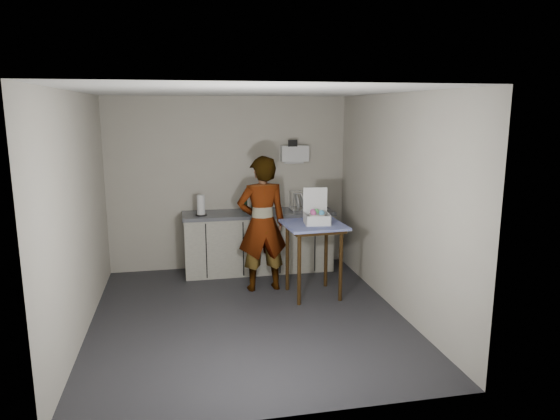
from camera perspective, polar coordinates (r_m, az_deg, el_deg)
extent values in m
plane|color=#26262B|center=(6.04, -3.66, -12.08)|extent=(4.00, 4.00, 0.00)
cube|color=beige|center=(7.60, -5.84, 2.99)|extent=(3.60, 0.02, 2.60)
cube|color=beige|center=(6.14, 12.95, 0.74)|extent=(0.02, 4.00, 2.60)
cube|color=beige|center=(5.71, -21.94, -0.62)|extent=(0.02, 4.00, 2.60)
cube|color=white|center=(5.54, -4.01, 13.33)|extent=(3.60, 4.00, 0.01)
cube|color=black|center=(7.66, -2.43, -6.59)|extent=(2.20, 0.52, 0.08)
cube|color=beige|center=(7.55, -2.45, -3.77)|extent=(2.20, 0.58, 0.86)
cube|color=#51535C|center=(7.44, -2.48, -0.39)|extent=(2.24, 0.62, 0.05)
cube|color=black|center=(7.19, -8.42, -4.66)|extent=(0.02, 0.01, 0.80)
cube|color=black|center=(7.23, -4.21, -4.47)|extent=(0.02, 0.01, 0.80)
cube|color=black|center=(7.32, 0.00, -4.25)|extent=(0.01, 0.01, 0.80)
cube|color=black|center=(7.44, 4.01, -4.02)|extent=(0.02, 0.01, 0.80)
cube|color=white|center=(7.64, 1.68, 6.49)|extent=(0.42, 0.16, 0.24)
cube|color=white|center=(7.70, 1.59, 5.49)|extent=(0.30, 0.06, 0.04)
cube|color=black|center=(7.53, 1.46, 7.64)|extent=(0.14, 0.02, 0.10)
cylinder|color=#33210B|center=(6.23, 2.20, -6.94)|extent=(0.05, 0.05, 0.89)
cylinder|color=#33210B|center=(6.40, 6.95, -6.51)|extent=(0.05, 0.05, 0.89)
cylinder|color=#33210B|center=(6.73, 0.84, -5.52)|extent=(0.05, 0.05, 0.89)
cylinder|color=#33210B|center=(6.89, 5.27, -5.16)|extent=(0.05, 0.05, 0.89)
cube|color=#33210B|center=(6.43, 3.87, -2.03)|extent=(0.70, 0.70, 0.04)
cube|color=#1C2FA9|center=(6.42, 3.88, -1.70)|extent=(0.79, 0.79, 0.03)
imported|color=#B2A593|center=(6.64, -2.06, -1.61)|extent=(0.69, 0.48, 1.82)
imported|color=black|center=(7.31, -2.94, 0.67)|extent=(0.14, 0.14, 0.27)
cylinder|color=red|center=(7.43, -2.46, 0.30)|extent=(0.07, 0.07, 0.13)
cylinder|color=black|center=(7.46, -4.04, 0.82)|extent=(0.07, 0.07, 0.25)
cylinder|color=black|center=(7.27, -8.98, -0.54)|extent=(0.17, 0.17, 0.02)
cylinder|color=white|center=(7.24, -9.02, 0.61)|extent=(0.11, 0.11, 0.28)
cube|color=silver|center=(7.58, 2.70, 0.10)|extent=(0.41, 0.30, 0.02)
cylinder|color=silver|center=(7.38, 1.58, 0.93)|extent=(0.01, 0.01, 0.26)
cylinder|color=silver|center=(7.47, 4.31, 1.03)|extent=(0.01, 0.01, 0.26)
cylinder|color=silver|center=(7.64, 1.14, 1.28)|extent=(0.01, 0.01, 0.26)
cylinder|color=silver|center=(7.72, 3.78, 1.37)|extent=(0.01, 0.01, 0.26)
cylinder|color=white|center=(7.53, 1.96, 0.98)|extent=(0.05, 0.22, 0.22)
cylinder|color=white|center=(7.55, 2.56, 1.00)|extent=(0.05, 0.22, 0.22)
cylinder|color=white|center=(7.57, 3.15, 1.02)|extent=(0.05, 0.22, 0.22)
cube|color=white|center=(6.42, 4.24, -1.51)|extent=(0.35, 0.35, 0.01)
cube|color=white|center=(6.25, 4.48, -1.25)|extent=(0.31, 0.04, 0.12)
cube|color=white|center=(6.55, 4.03, -0.67)|extent=(0.31, 0.04, 0.12)
cube|color=white|center=(6.38, 2.90, -0.98)|extent=(0.04, 0.31, 0.12)
cube|color=white|center=(6.43, 5.59, -0.92)|extent=(0.04, 0.31, 0.12)
cube|color=white|center=(6.52, 4.04, 1.20)|extent=(0.31, 0.05, 0.32)
cylinder|color=white|center=(6.40, 4.25, -0.95)|extent=(0.21, 0.21, 0.12)
sphere|color=#ED57AE|center=(6.34, 3.84, -0.34)|extent=(0.07, 0.07, 0.07)
sphere|color=#58B6F1|center=(6.35, 4.79, -0.33)|extent=(0.07, 0.07, 0.07)
sphere|color=#5CDF6C|center=(6.44, 4.18, -0.17)|extent=(0.07, 0.07, 0.07)
sphere|color=#ED57AE|center=(6.42, 3.77, -0.18)|extent=(0.07, 0.07, 0.07)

